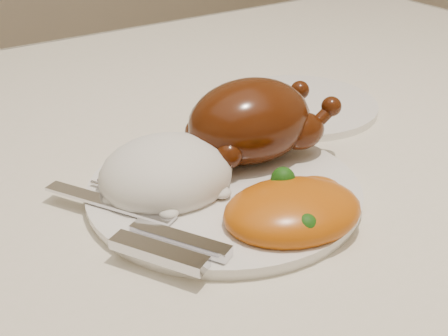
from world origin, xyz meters
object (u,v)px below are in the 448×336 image
dining_table (107,281)px  roast_chicken (253,120)px  side_plate (298,105)px  dinner_plate (224,192)px

dining_table → roast_chicken: bearing=-11.4°
side_plate → dining_table: bearing=-168.6°
dinner_plate → side_plate: 0.24m
dining_table → dinner_plate: dinner_plate is taller
dining_table → side_plate: (0.30, 0.06, 0.11)m
dining_table → side_plate: side_plate is taller
side_plate → roast_chicken: roast_chicken is taller
side_plate → roast_chicken: bearing=-146.2°
side_plate → roast_chicken: (-0.14, -0.09, 0.05)m
dining_table → dinner_plate: 0.16m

